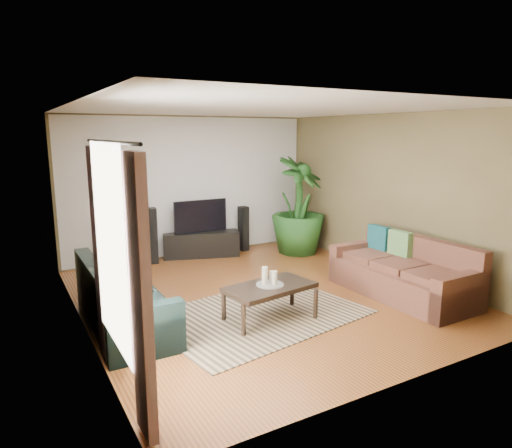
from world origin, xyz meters
TOP-DOWN VIEW (x-y plane):
  - floor at (0.00, 0.00)m, footprint 5.50×5.50m
  - ceiling at (0.00, 0.00)m, footprint 5.50×5.50m
  - wall_back at (0.00, 2.75)m, footprint 5.00×0.00m
  - wall_front at (0.00, -2.75)m, footprint 5.00×0.00m
  - wall_left at (-2.50, 0.00)m, footprint 0.00×5.50m
  - wall_right at (2.50, 0.00)m, footprint 0.00×5.50m
  - backwall_panel at (0.00, 2.74)m, footprint 4.90×0.00m
  - window_pane at (-2.48, -1.60)m, footprint 0.00×1.80m
  - curtain_near at (-2.43, -2.35)m, footprint 0.08×0.35m
  - curtain_far at (-2.43, -0.85)m, footprint 0.08×0.35m
  - curtain_rod at (-2.43, -1.60)m, footprint 0.03×1.90m
  - sofa_left at (-2.05, -0.18)m, footprint 0.83×1.94m
  - sofa_right at (1.79, -1.00)m, footprint 0.99×2.16m
  - area_rug at (-0.43, -0.60)m, footprint 2.94×2.29m
  - coffee_table at (-0.37, -0.81)m, footprint 1.22×0.78m
  - candle_tray at (-0.37, -0.81)m, footprint 0.35×0.35m
  - candle_tall at (-0.43, -0.78)m, footprint 0.07×0.07m
  - candle_mid at (-0.33, -0.85)m, footprint 0.07×0.07m
  - candle_short at (-0.30, -0.75)m, footprint 0.07×0.07m
  - tv_stand at (0.07, 2.50)m, footprint 1.52×0.87m
  - television at (0.07, 2.50)m, footprint 1.07×0.06m
  - speaker_left at (-0.90, 2.50)m, footprint 0.21×0.23m
  - speaker_right at (1.01, 2.50)m, footprint 0.19×0.20m
  - potted_plant at (1.88, 1.80)m, footprint 1.46×1.46m
  - plant_pot at (1.88, 1.80)m, footprint 0.35×0.35m
  - pedestal at (-1.55, 2.50)m, footprint 0.44×0.44m
  - vase at (-1.55, 2.50)m, footprint 0.34×0.34m
  - side_table at (-1.89, 0.96)m, footprint 0.58×0.58m

SIDE VIEW (x-z plane):
  - floor at x=0.00m, z-range 0.00..0.00m
  - area_rug at x=-0.43m, z-range 0.00..0.01m
  - plant_pot at x=1.88m, z-range 0.00..0.28m
  - pedestal at x=-1.55m, z-range 0.00..0.37m
  - coffee_table at x=-0.37m, z-range 0.00..0.47m
  - tv_stand at x=0.07m, z-range 0.00..0.48m
  - side_table at x=-1.89m, z-range 0.00..0.56m
  - sofa_left at x=-2.05m, z-range 0.00..0.85m
  - sofa_right at x=1.79m, z-range 0.00..0.85m
  - speaker_right at x=1.01m, z-range 0.00..0.91m
  - candle_tray at x=-0.37m, z-range 0.47..0.48m
  - speaker_left at x=-0.90m, z-range 0.00..1.03m
  - vase at x=-1.55m, z-range 0.30..0.77m
  - candle_short at x=-0.30m, z-range 0.48..0.63m
  - candle_mid at x=-0.33m, z-range 0.48..0.66m
  - candle_tall at x=-0.43m, z-range 0.48..0.71m
  - television at x=0.07m, z-range 0.48..1.11m
  - potted_plant at x=1.88m, z-range 0.00..1.92m
  - curtain_near at x=-2.43m, z-range 0.05..2.25m
  - curtain_far at x=-2.43m, z-range 0.05..2.25m
  - wall_left at x=-2.50m, z-range -1.40..4.10m
  - wall_right at x=2.50m, z-range -1.40..4.10m
  - wall_back at x=0.00m, z-range -1.15..3.85m
  - wall_front at x=0.00m, z-range -1.15..3.85m
  - backwall_panel at x=0.00m, z-range -1.10..3.80m
  - window_pane at x=-2.48m, z-range 0.50..2.30m
  - curtain_rod at x=-2.43m, z-range 2.28..2.31m
  - ceiling at x=0.00m, z-range 2.70..2.70m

